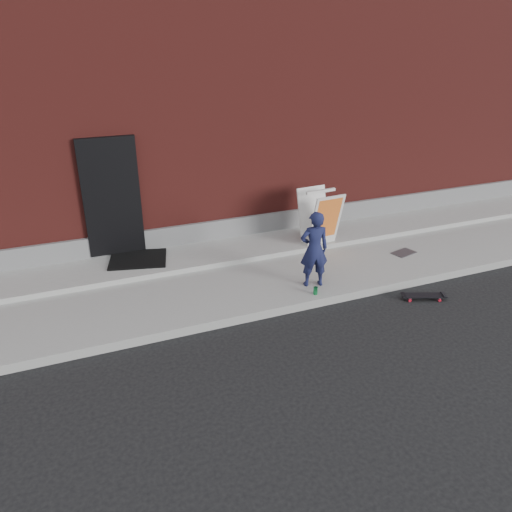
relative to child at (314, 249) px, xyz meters
name	(u,v)px	position (x,y,z in m)	size (l,w,h in m)	color
ground	(305,310)	(-0.41, -0.52, -0.83)	(80.00, 80.00, 0.00)	black
sidewalk	(269,270)	(-0.41, 0.98, -0.76)	(20.00, 3.00, 0.15)	gray
apron	(252,246)	(-0.41, 1.88, -0.63)	(20.00, 1.20, 0.10)	gray
building	(187,103)	(-0.41, 6.48, 1.67)	(20.00, 8.10, 5.00)	#5C1D19
child	(314,249)	(0.00, 0.00, 0.00)	(0.50, 0.33, 1.36)	#161A3F
skateboard	(424,296)	(1.66, -0.96, -0.76)	(0.76, 0.45, 0.08)	red
pizza_sign	(320,217)	(0.93, 1.48, -0.03)	(0.73, 0.84, 1.11)	silver
soda_can	(315,291)	(-0.12, -0.33, -0.61)	(0.07, 0.07, 0.14)	#1C8D45
doormat	(138,259)	(-2.71, 1.99, -0.57)	(1.05, 0.85, 0.03)	black
utility_plate	(404,253)	(2.36, 0.52, -0.67)	(0.47, 0.30, 0.01)	#515156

